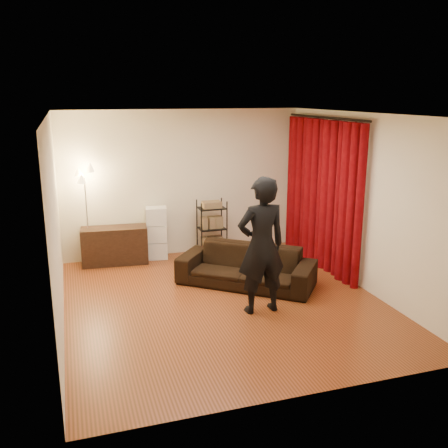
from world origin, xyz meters
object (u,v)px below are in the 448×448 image
object	(u,v)px
person	(261,246)
sofa	(246,266)
wire_shelf	(212,228)
storage_boxes	(156,233)
floor_lamp	(87,218)
media_cabinet	(115,245)

from	to	relation	value
person	sofa	bearing A→B (deg)	-101.44
sofa	wire_shelf	world-z (taller)	wire_shelf
storage_boxes	floor_lamp	world-z (taller)	floor_lamp
media_cabinet	floor_lamp	xyz separation A→B (m)	(-0.44, -0.00, 0.55)
media_cabinet	storage_boxes	world-z (taller)	storage_boxes
person	media_cabinet	xyz separation A→B (m)	(-1.74, 2.68, -0.62)
media_cabinet	storage_boxes	xyz separation A→B (m)	(0.77, 0.07, 0.15)
wire_shelf	sofa	bearing A→B (deg)	-73.04
person	floor_lamp	distance (m)	3.45
sofa	storage_boxes	xyz separation A→B (m)	(-1.11, 1.76, 0.17)
storage_boxes	person	bearing A→B (deg)	-70.57
person	floor_lamp	world-z (taller)	person
person	storage_boxes	xyz separation A→B (m)	(-0.97, 2.75, -0.47)
floor_lamp	media_cabinet	bearing A→B (deg)	0.56
storage_boxes	wire_shelf	xyz separation A→B (m)	(1.01, -0.17, 0.05)
sofa	wire_shelf	bearing A→B (deg)	132.04
floor_lamp	storage_boxes	bearing A→B (deg)	3.29
media_cabinet	sofa	bearing A→B (deg)	-37.10
sofa	wire_shelf	xyz separation A→B (m)	(-0.10, 1.59, 0.22)
person	media_cabinet	distance (m)	3.26
sofa	storage_boxes	bearing A→B (deg)	160.73
wire_shelf	floor_lamp	size ratio (longest dim) A/B	0.60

